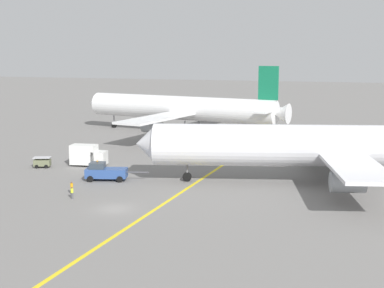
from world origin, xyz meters
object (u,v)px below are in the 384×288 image
Objects in this scene: gse_catering_truck_tall at (88,155)px; ground_crew_wing_walker_right at (72,188)px; ground_crew_marshaller_foreground at (97,166)px; gse_baggage_cart_trailing at (42,162)px; ground_crew_ramp_agent_by_cones at (72,193)px; pushback_tug at (105,172)px; airliner_being_pushed at (325,146)px; airliner_at_gate_left at (181,108)px.

ground_crew_wing_walker_right is at bearing -67.46° from gse_catering_truck_tall.
gse_catering_truck_tall is 4.99m from ground_crew_marshaller_foreground.
gse_baggage_cart_trailing reaches higher than ground_crew_ramp_agent_by_cones.
ground_crew_ramp_agent_by_cones is at bearing -46.11° from gse_baggage_cart_trailing.
pushback_tug is at bearing 86.77° from ground_crew_wing_walker_right.
pushback_tug is 11.09m from gse_catering_truck_tall.
airliner_being_pushed is at bearing 32.28° from ground_crew_ramp_agent_by_cones.
gse_baggage_cart_trailing is (-6.45, -3.48, -0.90)m from gse_catering_truck_tall.
airliner_being_pushed is 16.91× the size of gse_baggage_cart_trailing.
gse_catering_truck_tall is at bearing 113.59° from ground_crew_ramp_agent_by_cones.
gse_baggage_cart_trailing reaches higher than ground_crew_marshaller_foreground.
pushback_tug is 6.19m from ground_crew_marshaller_foreground.
airliner_at_gate_left reaches higher than gse_catering_truck_tall.
airliner_being_pushed is 5.75× the size of pushback_tug.
airliner_being_pushed is at bearing 15.23° from pushback_tug.
airliner_being_pushed is at bearing -47.97° from airliner_at_gate_left.
ground_crew_ramp_agent_by_cones is (8.15, -18.67, -0.95)m from gse_catering_truck_tall.
ground_crew_marshaller_foreground reaches higher than ground_crew_ramp_agent_by_cones.
airliner_at_gate_left is 5.70× the size of pushback_tug.
airliner_being_pushed reaches higher than airliner_at_gate_left.
airliner_at_gate_left is at bearing 87.05° from gse_catering_truck_tall.
ground_crew_marshaller_foreground is (1.39, -43.15, -4.86)m from airliner_at_gate_left.
airliner_at_gate_left is at bearing 96.41° from pushback_tug.
ground_crew_wing_walker_right is at bearing -44.67° from gse_baggage_cart_trailing.
airliner_being_pushed is at bearing 5.89° from ground_crew_marshaller_foreground.
airliner_being_pushed is 35.31m from ground_crew_ramp_agent_by_cones.
gse_baggage_cart_trailing is (-44.21, -3.52, -4.49)m from airliner_being_pushed.
ground_crew_wing_walker_right reaches higher than ground_crew_marshaller_foreground.
airliner_at_gate_left reaches higher than ground_crew_ramp_agent_by_cones.
gse_baggage_cart_trailing is (-8.50, -43.13, -4.86)m from airliner_at_gate_left.
gse_baggage_cart_trailing is 21.07m from ground_crew_ramp_agent_by_cones.
gse_catering_truck_tall reaches higher than ground_crew_ramp_agent_by_cones.
gse_catering_truck_tall is 18.13m from ground_crew_wing_walker_right.
airliner_at_gate_left is 43.45m from ground_crew_marshaller_foreground.
pushback_tug is 14.67m from gse_baggage_cart_trailing.
airliner_at_gate_left reaches higher than ground_crew_marshaller_foreground.
gse_baggage_cart_trailing is 18.83m from ground_crew_wing_walker_right.
airliner_at_gate_left is 0.99× the size of airliner_being_pushed.
ground_crew_wing_walker_right is (-30.81, -16.76, -4.47)m from airliner_being_pushed.
pushback_tug is 5.86× the size of ground_crew_ramp_agent_by_cones.
ground_crew_wing_walker_right is (3.51, -13.22, 0.02)m from ground_crew_marshaller_foreground.
gse_catering_truck_tall reaches higher than ground_crew_marshaller_foreground.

